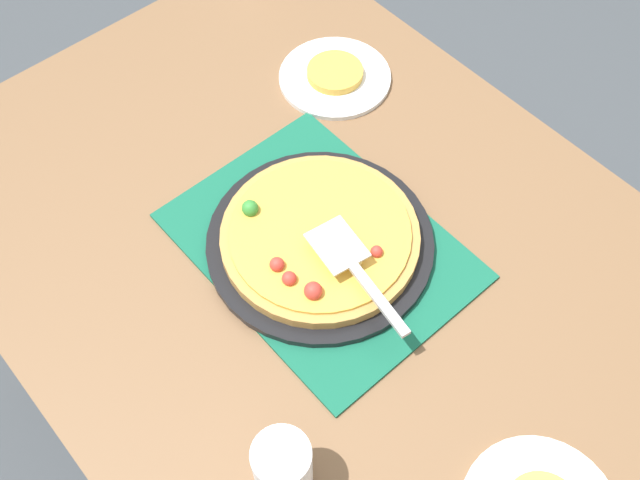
# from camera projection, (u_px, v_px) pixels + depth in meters

# --- Properties ---
(ground_plane) EXTENTS (8.00, 8.00, 0.00)m
(ground_plane) POSITION_uv_depth(u_px,v_px,m) (320.00, 406.00, 1.88)
(ground_plane) COLOR #3D4247
(dining_table) EXTENTS (1.40, 1.00, 0.75)m
(dining_table) POSITION_uv_depth(u_px,v_px,m) (320.00, 279.00, 1.35)
(dining_table) COLOR brown
(dining_table) RESTS_ON ground_plane
(placemat) EXTENTS (0.48, 0.36, 0.01)m
(placemat) POSITION_uv_depth(u_px,v_px,m) (320.00, 246.00, 1.25)
(placemat) COLOR #145B42
(placemat) RESTS_ON dining_table
(pizza_pan) EXTENTS (0.38, 0.38, 0.01)m
(pizza_pan) POSITION_uv_depth(u_px,v_px,m) (320.00, 242.00, 1.24)
(pizza_pan) COLOR black
(pizza_pan) RESTS_ON placemat
(pizza) EXTENTS (0.33, 0.33, 0.05)m
(pizza) POSITION_uv_depth(u_px,v_px,m) (319.00, 237.00, 1.23)
(pizza) COLOR #B78442
(pizza) RESTS_ON pizza_pan
(plate_near_left) EXTENTS (0.22, 0.22, 0.01)m
(plate_near_left) POSITION_uv_depth(u_px,v_px,m) (335.00, 77.00, 1.46)
(plate_near_left) COLOR white
(plate_near_left) RESTS_ON dining_table
(served_slice_left) EXTENTS (0.11, 0.11, 0.02)m
(served_slice_left) POSITION_uv_depth(u_px,v_px,m) (335.00, 72.00, 1.45)
(served_slice_left) COLOR gold
(served_slice_left) RESTS_ON plate_near_left
(cup_far) EXTENTS (0.08, 0.08, 0.12)m
(cup_far) POSITION_uv_depth(u_px,v_px,m) (283.00, 468.00, 0.99)
(cup_far) COLOR white
(cup_far) RESTS_ON dining_table
(pizza_server) EXTENTS (0.23, 0.08, 0.01)m
(pizza_server) POSITION_uv_depth(u_px,v_px,m) (354.00, 267.00, 1.15)
(pizza_server) COLOR silver
(pizza_server) RESTS_ON pizza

